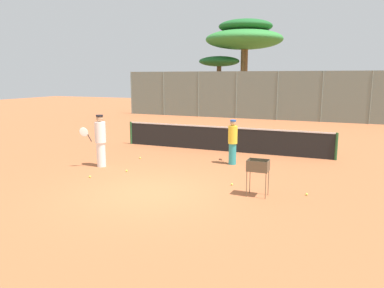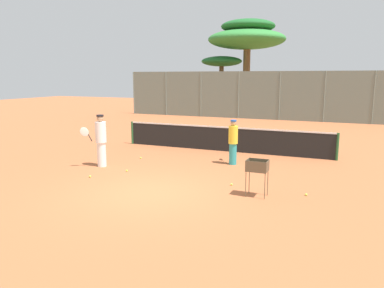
% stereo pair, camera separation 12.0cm
% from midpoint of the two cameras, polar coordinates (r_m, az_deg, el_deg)
% --- Properties ---
extents(ground_plane, '(80.00, 80.00, 0.00)m').
position_cam_midpoint_polar(ground_plane, '(10.51, -6.21, -7.41)').
color(ground_plane, '#B26038').
extents(tennis_net, '(9.27, 0.10, 1.07)m').
position_cam_midpoint_polar(tennis_net, '(16.13, 5.03, 0.86)').
color(tennis_net, '#26592D').
rests_on(tennis_net, ground_plane).
extents(back_fence, '(25.03, 0.08, 3.57)m').
position_cam_midpoint_polar(back_fence, '(28.39, 13.31, 7.16)').
color(back_fence, slate).
rests_on(back_fence, ground_plane).
extents(tree_0, '(3.56, 3.56, 4.94)m').
position_cam_midpoint_polar(tree_0, '(33.79, 4.63, 12.22)').
color(tree_0, brown).
rests_on(tree_0, ground_plane).
extents(tree_1, '(4.61, 4.61, 7.99)m').
position_cam_midpoint_polar(tree_1, '(33.87, 8.62, 16.80)').
color(tree_1, brown).
rests_on(tree_1, ground_plane).
extents(tree_2, '(6.65, 6.65, 7.16)m').
position_cam_midpoint_polar(tree_2, '(33.76, 8.43, 15.37)').
color(tree_2, brown).
rests_on(tree_2, ground_plane).
extents(player_white_outfit, '(0.74, 0.73, 1.86)m').
position_cam_midpoint_polar(player_white_outfit, '(13.64, -13.48, 0.62)').
color(player_white_outfit, white).
rests_on(player_white_outfit, ground_plane).
extents(player_red_cap, '(0.36, 0.87, 1.64)m').
position_cam_midpoint_polar(player_red_cap, '(13.68, 6.53, 0.40)').
color(player_red_cap, teal).
rests_on(player_red_cap, ground_plane).
extents(ball_cart, '(0.56, 0.41, 1.00)m').
position_cam_midpoint_polar(ball_cart, '(10.13, 10.29, -3.71)').
color(ball_cart, brown).
rests_on(ball_cart, ground_plane).
extents(tennis_ball_0, '(0.07, 0.07, 0.07)m').
position_cam_midpoint_polar(tennis_ball_0, '(11.20, 6.34, -6.12)').
color(tennis_ball_0, '#D1E54C').
rests_on(tennis_ball_0, ground_plane).
extents(tennis_ball_1, '(0.07, 0.07, 0.07)m').
position_cam_midpoint_polar(tennis_ball_1, '(14.81, -7.58, -2.10)').
color(tennis_ball_1, '#D1E54C').
rests_on(tennis_ball_1, ground_plane).
extents(tennis_ball_2, '(0.07, 0.07, 0.07)m').
position_cam_midpoint_polar(tennis_ball_2, '(10.67, 17.31, -7.37)').
color(tennis_ball_2, '#D1E54C').
rests_on(tennis_ball_2, ground_plane).
extents(tennis_ball_3, '(0.07, 0.07, 0.07)m').
position_cam_midpoint_polar(tennis_ball_3, '(12.88, -9.65, -4.03)').
color(tennis_ball_3, '#D1E54C').
rests_on(tennis_ball_3, ground_plane).
extents(tennis_ball_4, '(0.07, 0.07, 0.07)m').
position_cam_midpoint_polar(tennis_ball_4, '(14.12, 10.24, -2.78)').
color(tennis_ball_4, '#D1E54C').
rests_on(tennis_ball_4, ground_plane).
extents(tennis_ball_5, '(0.07, 0.07, 0.07)m').
position_cam_midpoint_polar(tennis_ball_5, '(12.40, -15.00, -4.79)').
color(tennis_ball_5, '#D1E54C').
rests_on(tennis_ball_5, ground_plane).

